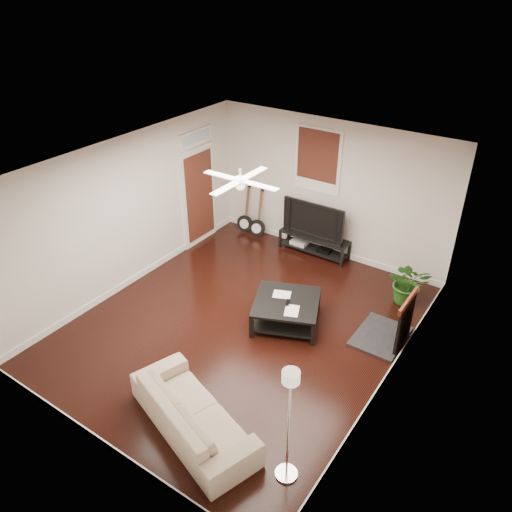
{
  "coord_description": "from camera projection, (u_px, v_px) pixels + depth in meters",
  "views": [
    {
      "loc": [
        3.95,
        -5.41,
        5.31
      ],
      "look_at": [
        0.0,
        0.4,
        1.15
      ],
      "focal_mm": 35.22,
      "sensor_mm": 36.0,
      "label": 1
    }
  ],
  "objects": [
    {
      "name": "window_back",
      "position": [
        318.0,
        160.0,
        9.74
      ],
      "size": [
        1.0,
        0.06,
        1.3
      ],
      "primitive_type": "cube",
      "color": "#3E1911",
      "rests_on": "wall_back"
    },
    {
      "name": "floor_lamp",
      "position": [
        289.0,
        427.0,
        5.58
      ],
      "size": [
        0.35,
        0.35,
        1.67
      ],
      "primitive_type": null,
      "rotation": [
        0.0,
        0.0,
        -0.33
      ],
      "color": "silver",
      "rests_on": "floor"
    },
    {
      "name": "tv",
      "position": [
        316.0,
        219.0,
        10.13
      ],
      "size": [
        1.33,
        0.18,
        0.77
      ],
      "primitive_type": "imported",
      "color": "black",
      "rests_on": "tv_stand"
    },
    {
      "name": "door_left",
      "position": [
        199.0,
        187.0,
        10.38
      ],
      "size": [
        0.08,
        1.0,
        2.5
      ],
      "primitive_type": "cube",
      "color": "white",
      "rests_on": "wall_left"
    },
    {
      "name": "tv_stand",
      "position": [
        314.0,
        245.0,
        10.42
      ],
      "size": [
        1.49,
        0.4,
        0.42
      ],
      "primitive_type": "cube",
      "color": "black",
      "rests_on": "floor"
    },
    {
      "name": "potted_plant",
      "position": [
        409.0,
        283.0,
        8.84
      ],
      "size": [
        0.9,
        0.84,
        0.8
      ],
      "primitive_type": "imported",
      "rotation": [
        0.0,
        0.0,
        0.37
      ],
      "color": "#235B1A",
      "rests_on": "floor"
    },
    {
      "name": "ceiling_fan",
      "position": [
        240.0,
        180.0,
        7.15
      ],
      "size": [
        1.24,
        1.24,
        0.32
      ],
      "primitive_type": null,
      "color": "white",
      "rests_on": "ceiling"
    },
    {
      "name": "sofa",
      "position": [
        193.0,
        413.0,
        6.43
      ],
      "size": [
        2.19,
        1.41,
        0.6
      ],
      "primitive_type": "imported",
      "rotation": [
        0.0,
        0.0,
        2.81
      ],
      "color": "tan",
      "rests_on": "floor"
    },
    {
      "name": "coffee_table",
      "position": [
        286.0,
        311.0,
        8.42
      ],
      "size": [
        1.39,
        1.39,
        0.44
      ],
      "primitive_type": "cube",
      "rotation": [
        0.0,
        0.0,
        0.4
      ],
      "color": "black",
      "rests_on": "floor"
    },
    {
      "name": "fireplace",
      "position": [
        393.0,
        318.0,
        7.88
      ],
      "size": [
        0.8,
        1.1,
        0.92
      ],
      "primitive_type": "cube",
      "color": "black",
      "rests_on": "floor"
    },
    {
      "name": "room",
      "position": [
        241.0,
        253.0,
        7.76
      ],
      "size": [
        5.01,
        6.01,
        2.81
      ],
      "color": "black",
      "rests_on": "ground"
    },
    {
      "name": "guitar_left",
      "position": [
        245.0,
        208.0,
        11.04
      ],
      "size": [
        0.4,
        0.31,
        1.2
      ],
      "primitive_type": null,
      "rotation": [
        0.0,
        0.0,
        0.12
      ],
      "color": "black",
      "rests_on": "floor"
    },
    {
      "name": "guitar_right",
      "position": [
        257.0,
        212.0,
        10.85
      ],
      "size": [
        0.42,
        0.34,
        1.2
      ],
      "primitive_type": null,
      "rotation": [
        0.0,
        0.0,
        0.23
      ],
      "color": "black",
      "rests_on": "floor"
    },
    {
      "name": "brick_accent",
      "position": [
        421.0,
        273.0,
        7.27
      ],
      "size": [
        0.02,
        2.2,
        2.8
      ],
      "primitive_type": "cube",
      "color": "brown",
      "rests_on": "floor"
    }
  ]
}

